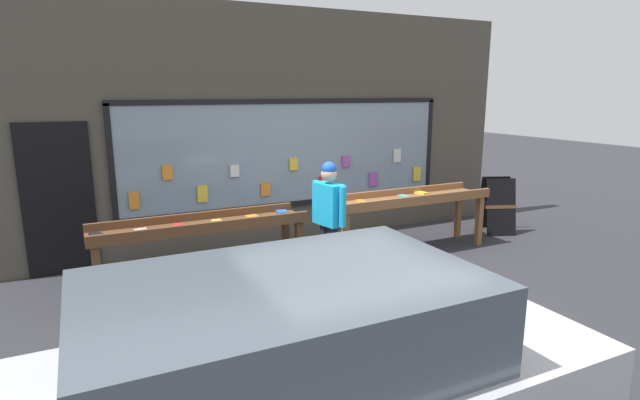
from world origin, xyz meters
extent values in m
plane|color=#2D2D33|center=(0.00, 0.00, 0.00)|extent=(40.00, 40.00, 0.00)
cube|color=#4C473D|center=(0.00, 2.40, 1.90)|extent=(8.79, 0.20, 3.79)
cube|color=gray|center=(0.23, 2.27, 1.50)|extent=(5.53, 0.03, 1.68)
cube|color=black|center=(0.23, 2.27, 2.34)|extent=(5.61, 0.06, 0.08)
cube|color=black|center=(0.23, 2.27, 0.66)|extent=(5.61, 0.06, 0.08)
cube|color=black|center=(-2.54, 2.27, 1.50)|extent=(0.08, 0.06, 1.68)
cube|color=black|center=(3.00, 2.27, 1.50)|extent=(0.08, 0.06, 1.68)
cube|color=orange|center=(-2.28, 2.23, 0.96)|extent=(0.14, 0.03, 0.25)
cube|color=orange|center=(-1.79, 2.23, 1.33)|extent=(0.14, 0.03, 0.21)
cube|color=yellow|center=(-1.29, 2.23, 0.97)|extent=(0.15, 0.03, 0.25)
cube|color=silver|center=(-0.78, 2.23, 1.28)|extent=(0.14, 0.03, 0.18)
cube|color=orange|center=(-0.28, 2.23, 0.95)|extent=(0.15, 0.03, 0.20)
cube|color=yellow|center=(0.22, 2.23, 1.33)|extent=(0.14, 0.03, 0.20)
cube|color=red|center=(0.74, 2.23, 0.96)|extent=(0.13, 0.03, 0.24)
cube|color=#994CA5|center=(1.21, 2.23, 1.31)|extent=(0.15, 0.03, 0.19)
cube|color=#994CA5|center=(1.76, 2.23, 0.96)|extent=(0.17, 0.03, 0.25)
cube|color=silver|center=(2.26, 2.23, 1.35)|extent=(0.15, 0.03, 0.24)
cube|color=yellow|center=(2.72, 2.23, 0.98)|extent=(0.16, 0.03, 0.26)
cube|color=black|center=(-3.24, 2.27, 1.05)|extent=(0.90, 0.04, 2.10)
cube|color=brown|center=(-2.87, 0.73, 0.39)|extent=(0.09, 0.09, 0.78)
cube|color=brown|center=(-0.35, 0.74, 0.39)|extent=(0.09, 0.09, 0.78)
cube|color=brown|center=(-2.88, 1.21, 0.39)|extent=(0.09, 0.09, 0.78)
cube|color=brown|center=(-0.36, 1.22, 0.39)|extent=(0.09, 0.09, 0.78)
cube|color=brown|center=(-1.62, 0.98, 0.80)|extent=(2.72, 0.65, 0.04)
cube|color=brown|center=(-1.61, 0.69, 0.86)|extent=(2.72, 0.07, 0.12)
cube|color=brown|center=(-1.62, 1.26, 0.86)|extent=(2.72, 0.07, 0.12)
cube|color=black|center=(-2.84, 1.02, 0.83)|extent=(0.18, 0.25, 0.03)
cube|color=silver|center=(-2.34, 0.95, 0.83)|extent=(0.17, 0.23, 0.03)
cube|color=red|center=(-1.90, 1.02, 0.83)|extent=(0.18, 0.25, 0.02)
cube|color=yellow|center=(-1.41, 0.97, 0.84)|extent=(0.12, 0.20, 0.03)
cube|color=orange|center=(-0.91, 1.01, 0.83)|extent=(0.16, 0.23, 0.03)
cube|color=#2659B2|center=(-0.44, 1.12, 0.83)|extent=(0.17, 0.20, 0.03)
cube|color=brown|center=(0.36, 0.72, 0.41)|extent=(0.09, 0.09, 0.82)
cube|color=brown|center=(2.88, 0.73, 0.41)|extent=(0.09, 0.09, 0.82)
cube|color=brown|center=(0.35, 1.23, 0.41)|extent=(0.09, 0.09, 0.82)
cube|color=brown|center=(2.87, 1.23, 0.41)|extent=(0.09, 0.09, 0.82)
cube|color=brown|center=(1.62, 0.98, 0.84)|extent=(2.72, 0.68, 0.04)
cube|color=brown|center=(1.62, 0.67, 0.90)|extent=(2.72, 0.07, 0.12)
cube|color=brown|center=(1.61, 1.28, 0.90)|extent=(2.72, 0.07, 0.12)
cube|color=#2659B2|center=(0.37, 0.98, 0.87)|extent=(0.18, 0.22, 0.03)
cube|color=orange|center=(0.81, 1.07, 0.87)|extent=(0.16, 0.20, 0.02)
cube|color=yellow|center=(1.23, 0.84, 0.87)|extent=(0.16, 0.23, 0.02)
cube|color=#5999A5|center=(1.65, 1.14, 0.87)|extent=(0.16, 0.21, 0.02)
cube|color=yellow|center=(2.01, 1.15, 0.88)|extent=(0.18, 0.22, 0.03)
cube|color=#2659B2|center=(2.40, 0.87, 0.87)|extent=(0.18, 0.23, 0.02)
cube|color=#2659B2|center=(2.81, 0.81, 0.87)|extent=(0.19, 0.22, 0.03)
cylinder|color=black|center=(-0.04, 0.36, 0.39)|extent=(0.14, 0.14, 0.77)
cylinder|color=black|center=(-0.07, 0.51, 0.39)|extent=(0.14, 0.14, 0.77)
cube|color=#19A5E0|center=(-0.06, 0.43, 1.05)|extent=(0.30, 0.47, 0.55)
cylinder|color=#19A5E0|center=(0.00, 0.16, 1.06)|extent=(0.09, 0.09, 0.52)
cylinder|color=#19A5E0|center=(-0.11, 0.71, 1.06)|extent=(0.09, 0.09, 0.52)
sphere|color=tan|center=(-0.06, 0.43, 1.45)|extent=(0.21, 0.21, 0.21)
sphere|color=blue|center=(-0.06, 0.43, 1.51)|extent=(0.20, 0.20, 0.20)
ellipsoid|color=black|center=(0.36, 0.18, 0.26)|extent=(0.31, 0.41, 0.21)
ellipsoid|color=black|center=(0.36, 0.18, 0.27)|extent=(0.28, 0.27, 0.22)
sphere|color=black|center=(0.29, 0.40, 0.30)|extent=(0.19, 0.19, 0.19)
cylinder|color=black|center=(0.41, -0.02, 0.29)|extent=(0.05, 0.10, 0.12)
cylinder|color=black|center=(0.38, 0.30, 0.07)|extent=(0.04, 0.04, 0.15)
cylinder|color=black|center=(0.27, 0.27, 0.07)|extent=(0.04, 0.04, 0.15)
cylinder|color=black|center=(0.44, 0.09, 0.07)|extent=(0.04, 0.04, 0.15)
cylinder|color=black|center=(0.33, 0.06, 0.07)|extent=(0.04, 0.04, 0.15)
cube|color=black|center=(3.66, 1.02, 0.50)|extent=(0.56, 0.39, 0.99)
cube|color=brown|center=(3.66, 1.02, 0.50)|extent=(0.54, 0.25, 0.07)
cube|color=black|center=(3.81, 1.38, 0.50)|extent=(0.56, 0.39, 0.99)
cube|color=brown|center=(3.81, 1.38, 0.50)|extent=(0.54, 0.25, 0.07)
cube|color=#4C5660|center=(-1.93, -2.63, 1.13)|extent=(2.38, 1.49, 0.56)
cylinder|color=black|center=(-0.53, -1.80, 0.30)|extent=(0.60, 0.18, 0.60)
camera|label=1|loc=(-2.98, -5.22, 2.50)|focal=28.00mm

